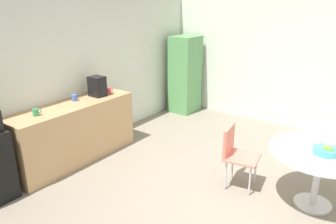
{
  "coord_description": "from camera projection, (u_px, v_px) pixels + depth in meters",
  "views": [
    {
      "loc": [
        -3.27,
        -1.23,
        2.4
      ],
      "look_at": [
        0.06,
        1.19,
        0.95
      ],
      "focal_mm": 34.87,
      "sensor_mm": 36.0,
      "label": 1
    }
  ],
  "objects": [
    {
      "name": "mug_green",
      "position": [
        109.0,
        91.0,
        5.37
      ],
      "size": [
        0.13,
        0.08,
        0.09
      ],
      "color": "#D84C4C",
      "rests_on": "counter_block"
    },
    {
      "name": "fruit_bowl",
      "position": [
        326.0,
        151.0,
        3.67
      ],
      "size": [
        0.28,
        0.28,
        0.11
      ],
      "color": "teal",
      "rests_on": "round_table"
    },
    {
      "name": "coffee_maker",
      "position": [
        97.0,
        86.0,
        5.2
      ],
      "size": [
        0.2,
        0.24,
        0.32
      ],
      "primitive_type": "cube",
      "color": "black",
      "rests_on": "counter_block"
    },
    {
      "name": "mug_red",
      "position": [
        36.0,
        112.0,
        4.36
      ],
      "size": [
        0.13,
        0.08,
        0.09
      ],
      "color": "#338C59",
      "rests_on": "counter_block"
    },
    {
      "name": "wall_back",
      "position": [
        75.0,
        70.0,
        5.21
      ],
      "size": [
        6.0,
        0.1,
        2.6
      ],
      "primitive_type": "cube",
      "color": "silver",
      "rests_on": "ground_plane"
    },
    {
      "name": "chair_coral",
      "position": [
        235.0,
        150.0,
        4.25
      ],
      "size": [
        0.48,
        0.48,
        0.83
      ],
      "color": "silver",
      "rests_on": "ground_plane"
    },
    {
      "name": "round_table",
      "position": [
        320.0,
        161.0,
        3.79
      ],
      "size": [
        1.17,
        1.17,
        0.73
      ],
      "color": "silver",
      "rests_on": "ground_plane"
    },
    {
      "name": "ground_plane",
      "position": [
        244.0,
        206.0,
        3.97
      ],
      "size": [
        6.0,
        6.0,
        0.0
      ],
      "primitive_type": "plane",
      "color": "gray"
    },
    {
      "name": "locker_cabinet",
      "position": [
        185.0,
        75.0,
        7.06
      ],
      "size": [
        0.6,
        0.5,
        1.64
      ],
      "primitive_type": "cube",
      "color": "#599959",
      "rests_on": "ground_plane"
    },
    {
      "name": "mug_white",
      "position": [
        74.0,
        98.0,
        4.99
      ],
      "size": [
        0.13,
        0.08,
        0.09
      ],
      "color": "#3F66BF",
      "rests_on": "counter_block"
    },
    {
      "name": "counter_block",
      "position": [
        74.0,
        132.0,
        4.99
      ],
      "size": [
        2.01,
        0.6,
        0.9
      ],
      "primitive_type": "cube",
      "color": "tan",
      "rests_on": "ground_plane"
    },
    {
      "name": "wall_side_right",
      "position": [
        319.0,
        62.0,
        5.83
      ],
      "size": [
        0.1,
        6.0,
        2.6
      ],
      "primitive_type": "cube",
      "color": "silver",
      "rests_on": "ground_plane"
    }
  ]
}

